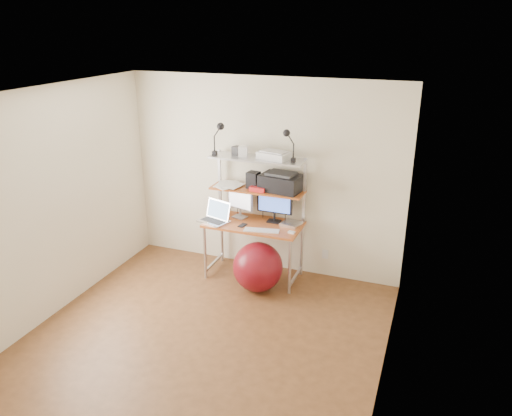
{
  "coord_description": "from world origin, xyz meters",
  "views": [
    {
      "loc": [
        2.05,
        -3.93,
        3.11
      ],
      "look_at": [
        0.14,
        1.15,
        1.07
      ],
      "focal_mm": 35.0,
      "sensor_mm": 36.0,
      "label": 1
    }
  ],
  "objects": [
    {
      "name": "box_white",
      "position": [
        -0.18,
        1.56,
        1.61
      ],
      "size": [
        0.13,
        0.11,
        0.13
      ],
      "primitive_type": "cube",
      "rotation": [
        0.0,
        0.0,
        0.23
      ],
      "color": "silver",
      "rests_on": "top_shelf"
    },
    {
      "name": "paper_stack",
      "position": [
        -0.39,
        1.57,
        1.16
      ],
      "size": [
        0.37,
        0.42,
        0.02
      ],
      "color": "white",
      "rests_on": "mid_shelf"
    },
    {
      "name": "phone",
      "position": [
        -0.1,
        1.32,
        0.74
      ],
      "size": [
        0.09,
        0.14,
        0.01
      ],
      "primitive_type": "cube",
      "rotation": [
        0.0,
        0.0,
        -0.18
      ],
      "color": "black",
      "rests_on": "desktop"
    },
    {
      "name": "mac_mini",
      "position": [
        0.46,
        1.54,
        0.76
      ],
      "size": [
        0.26,
        0.26,
        0.04
      ],
      "primitive_type": "cube",
      "rotation": [
        0.0,
        0.0,
        -0.22
      ],
      "color": "silver",
      "rests_on": "desktop"
    },
    {
      "name": "laptop",
      "position": [
        -0.48,
        1.35,
        0.79
      ],
      "size": [
        0.44,
        0.39,
        0.32
      ],
      "rotation": [
        0.0,
        0.0,
        -0.32
      ],
      "color": "silver",
      "rests_on": "desktop"
    },
    {
      "name": "exercise_ball",
      "position": [
        0.17,
        1.14,
        0.3
      ],
      "size": [
        0.61,
        0.61,
        0.61
      ],
      "primitive_type": "sphere",
      "color": "maroon",
      "rests_on": "floor"
    },
    {
      "name": "monitor_black",
      "position": [
        0.22,
        1.59,
        0.97
      ],
      "size": [
        0.46,
        0.13,
        0.46
      ],
      "rotation": [
        0.0,
        0.0,
        -0.02
      ],
      "color": "black",
      "rests_on": "desktop"
    },
    {
      "name": "computer_desk",
      "position": [
        0.0,
        1.5,
        0.96
      ],
      "size": [
        1.2,
        0.6,
        1.57
      ],
      "color": "#AE5821",
      "rests_on": "ground"
    },
    {
      "name": "nas_cube",
      "position": [
        -0.06,
        1.59,
        1.25
      ],
      "size": [
        0.16,
        0.16,
        0.21
      ],
      "primitive_type": "cube",
      "rotation": [
        0.0,
        0.0,
        -0.12
      ],
      "color": "black",
      "rests_on": "mid_shelf"
    },
    {
      "name": "room",
      "position": [
        0.0,
        0.0,
        1.25
      ],
      "size": [
        3.6,
        3.6,
        3.6
      ],
      "color": "brown",
      "rests_on": "ground"
    },
    {
      "name": "clip_lamp_right",
      "position": [
        0.4,
        1.53,
        1.83
      ],
      "size": [
        0.15,
        0.09,
        0.38
      ],
      "color": "black",
      "rests_on": "top_shelf"
    },
    {
      "name": "wall_outlet",
      "position": [
        0.85,
        1.79,
        0.3
      ],
      "size": [
        0.08,
        0.01,
        0.12
      ],
      "primitive_type": "cube",
      "color": "silver",
      "rests_on": "room"
    },
    {
      "name": "mouse",
      "position": [
        0.53,
        1.31,
        0.75
      ],
      "size": [
        0.09,
        0.06,
        0.02
      ],
      "primitive_type": "cube",
      "rotation": [
        0.0,
        0.0,
        -0.18
      ],
      "color": "silver",
      "rests_on": "desktop"
    },
    {
      "name": "monitor_silver",
      "position": [
        -0.24,
        1.58,
        0.96
      ],
      "size": [
        0.37,
        0.18,
        0.42
      ],
      "rotation": [
        0.0,
        0.0,
        -0.29
      ],
      "color": "#ACACB1",
      "rests_on": "desktop"
    },
    {
      "name": "scanner",
      "position": [
        0.2,
        1.6,
        1.6
      ],
      "size": [
        0.41,
        0.31,
        0.1
      ],
      "rotation": [
        0.0,
        0.0,
        -0.22
      ],
      "color": "silver",
      "rests_on": "top_shelf"
    },
    {
      "name": "clip_lamp_left",
      "position": [
        -0.47,
        1.5,
        1.85
      ],
      "size": [
        0.16,
        0.09,
        0.41
      ],
      "color": "black",
      "rests_on": "top_shelf"
    },
    {
      "name": "printer",
      "position": [
        0.29,
        1.61,
        1.26
      ],
      "size": [
        0.54,
        0.4,
        0.23
      ],
      "rotation": [
        0.0,
        0.0,
        -0.15
      ],
      "color": "black",
      "rests_on": "mid_shelf"
    },
    {
      "name": "box_grey",
      "position": [
        -0.29,
        1.62,
        1.6
      ],
      "size": [
        0.13,
        0.13,
        0.1
      ],
      "primitive_type": "cube",
      "rotation": [
        0.0,
        0.0,
        -0.34
      ],
      "color": "#313033",
      "rests_on": "top_shelf"
    },
    {
      "name": "red_box",
      "position": [
        0.04,
        1.51,
        1.18
      ],
      "size": [
        0.21,
        0.15,
        0.05
      ],
      "primitive_type": "cube",
      "rotation": [
        0.0,
        0.0,
        -0.07
      ],
      "color": "red",
      "rests_on": "mid_shelf"
    },
    {
      "name": "keyboard",
      "position": [
        0.17,
        1.25,
        0.75
      ],
      "size": [
        0.44,
        0.2,
        0.01
      ],
      "primitive_type": "cube",
      "rotation": [
        0.0,
        0.0,
        0.18
      ],
      "color": "silver",
      "rests_on": "desktop"
    }
  ]
}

